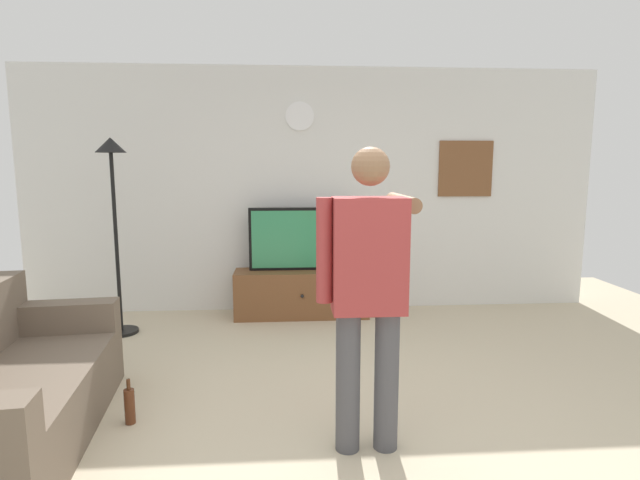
{
  "coord_description": "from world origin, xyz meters",
  "views": [
    {
      "loc": [
        -0.32,
        -2.72,
        1.64
      ],
      "look_at": [
        -0.04,
        1.2,
        1.05
      ],
      "focal_mm": 28.16,
      "sensor_mm": 36.0,
      "label": 1
    }
  ],
  "objects_px": {
    "wall_clock": "(300,116)",
    "framed_picture": "(465,169)",
    "side_couch": "(2,393)",
    "person_standing_nearer_lamp": "(368,284)",
    "television": "(301,239)",
    "beverage_bottle": "(130,406)",
    "floor_lamp": "(113,195)",
    "tv_stand": "(302,293)"
  },
  "relations": [
    {
      "from": "tv_stand",
      "to": "floor_lamp",
      "type": "height_order",
      "value": "floor_lamp"
    },
    {
      "from": "wall_clock",
      "to": "framed_picture",
      "type": "bearing_deg",
      "value": 0.15
    },
    {
      "from": "wall_clock",
      "to": "framed_picture",
      "type": "xyz_separation_m",
      "value": [
        1.88,
        0.0,
        -0.57
      ]
    },
    {
      "from": "floor_lamp",
      "to": "tv_stand",
      "type": "bearing_deg",
      "value": 13.9
    },
    {
      "from": "floor_lamp",
      "to": "side_couch",
      "type": "relative_size",
      "value": 1.0
    },
    {
      "from": "floor_lamp",
      "to": "beverage_bottle",
      "type": "relative_size",
      "value": 6.38
    },
    {
      "from": "framed_picture",
      "to": "floor_lamp",
      "type": "bearing_deg",
      "value": -168.62
    },
    {
      "from": "person_standing_nearer_lamp",
      "to": "beverage_bottle",
      "type": "distance_m",
      "value": 1.74
    },
    {
      "from": "wall_clock",
      "to": "tv_stand",
      "type": "bearing_deg",
      "value": -90.0
    },
    {
      "from": "television",
      "to": "beverage_bottle",
      "type": "bearing_deg",
      "value": -117.19
    },
    {
      "from": "person_standing_nearer_lamp",
      "to": "beverage_bottle",
      "type": "relative_size",
      "value": 5.85
    },
    {
      "from": "framed_picture",
      "to": "person_standing_nearer_lamp",
      "type": "bearing_deg",
      "value": -118.63
    },
    {
      "from": "television",
      "to": "wall_clock",
      "type": "bearing_deg",
      "value": 90.0
    },
    {
      "from": "television",
      "to": "person_standing_nearer_lamp",
      "type": "distance_m",
      "value": 2.68
    },
    {
      "from": "beverage_bottle",
      "to": "tv_stand",
      "type": "bearing_deg",
      "value": 62.33
    },
    {
      "from": "television",
      "to": "floor_lamp",
      "type": "bearing_deg",
      "value": -164.71
    },
    {
      "from": "television",
      "to": "person_standing_nearer_lamp",
      "type": "bearing_deg",
      "value": -83.76
    },
    {
      "from": "wall_clock",
      "to": "framed_picture",
      "type": "distance_m",
      "value": 1.96
    },
    {
      "from": "tv_stand",
      "to": "beverage_bottle",
      "type": "distance_m",
      "value": 2.53
    },
    {
      "from": "person_standing_nearer_lamp",
      "to": "side_couch",
      "type": "distance_m",
      "value": 2.23
    },
    {
      "from": "tv_stand",
      "to": "wall_clock",
      "type": "relative_size",
      "value": 4.64
    },
    {
      "from": "person_standing_nearer_lamp",
      "to": "floor_lamp",
      "type": "bearing_deg",
      "value": 133.84
    },
    {
      "from": "television",
      "to": "beverage_bottle",
      "type": "xyz_separation_m",
      "value": [
        -1.17,
        -2.28,
        -0.73
      ]
    },
    {
      "from": "side_couch",
      "to": "beverage_bottle",
      "type": "height_order",
      "value": "side_couch"
    },
    {
      "from": "tv_stand",
      "to": "side_couch",
      "type": "height_order",
      "value": "side_couch"
    },
    {
      "from": "person_standing_nearer_lamp",
      "to": "framed_picture",
      "type": "bearing_deg",
      "value": 61.37
    },
    {
      "from": "framed_picture",
      "to": "television",
      "type": "bearing_deg",
      "value": -172.45
    },
    {
      "from": "television",
      "to": "side_couch",
      "type": "distance_m",
      "value": 3.13
    },
    {
      "from": "framed_picture",
      "to": "side_couch",
      "type": "height_order",
      "value": "framed_picture"
    },
    {
      "from": "floor_lamp",
      "to": "beverage_bottle",
      "type": "bearing_deg",
      "value": -71.01
    },
    {
      "from": "framed_picture",
      "to": "side_couch",
      "type": "distance_m",
      "value": 4.78
    },
    {
      "from": "tv_stand",
      "to": "person_standing_nearer_lamp",
      "type": "xyz_separation_m",
      "value": [
        0.29,
        -2.61,
        0.73
      ]
    },
    {
      "from": "tv_stand",
      "to": "framed_picture",
      "type": "distance_m",
      "value": 2.33
    },
    {
      "from": "wall_clock",
      "to": "side_couch",
      "type": "relative_size",
      "value": 0.16
    },
    {
      "from": "side_couch",
      "to": "television",
      "type": "bearing_deg",
      "value": 53.5
    },
    {
      "from": "wall_clock",
      "to": "floor_lamp",
      "type": "height_order",
      "value": "wall_clock"
    },
    {
      "from": "television",
      "to": "wall_clock",
      "type": "distance_m",
      "value": 1.34
    },
    {
      "from": "person_standing_nearer_lamp",
      "to": "side_couch",
      "type": "height_order",
      "value": "person_standing_nearer_lamp"
    },
    {
      "from": "person_standing_nearer_lamp",
      "to": "television",
      "type": "bearing_deg",
      "value": 96.24
    },
    {
      "from": "tv_stand",
      "to": "side_couch",
      "type": "bearing_deg",
      "value": -127.02
    },
    {
      "from": "beverage_bottle",
      "to": "framed_picture",
      "type": "bearing_deg",
      "value": 39.7
    },
    {
      "from": "wall_clock",
      "to": "floor_lamp",
      "type": "relative_size",
      "value": 0.16
    }
  ]
}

